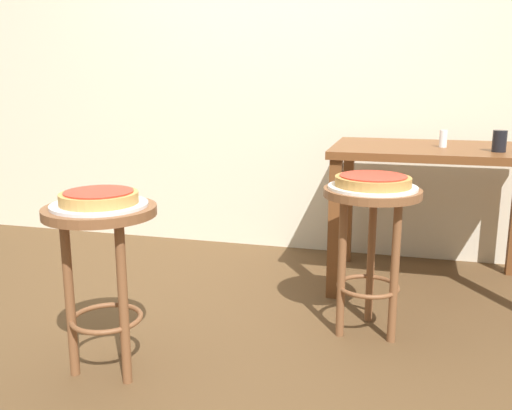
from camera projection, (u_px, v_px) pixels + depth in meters
ground_plane at (191, 356)px, 2.33m from camera, size 6.00×6.00×0.00m
back_wall at (282, 16)px, 3.55m from camera, size 6.00×0.10×3.00m
stool_foreground at (102, 249)px, 2.11m from camera, size 0.42×0.42×0.66m
serving_plate_foreground at (99, 205)px, 2.08m from camera, size 0.36×0.36×0.01m
pizza_foreground at (99, 197)px, 2.07m from camera, size 0.29×0.29×0.05m
stool_middle at (371, 225)px, 2.44m from camera, size 0.42×0.42×0.66m
serving_plate_middle at (373, 187)px, 2.41m from camera, size 0.38×0.38×0.01m
pizza_middle at (373, 181)px, 2.40m from camera, size 0.32×0.32×0.05m
dining_table at (434, 169)px, 2.99m from camera, size 1.06×0.72×0.77m
cup_near_edge at (500, 141)px, 2.75m from camera, size 0.07×0.07×0.10m
condiment_shaker at (443, 139)px, 2.93m from camera, size 0.04×0.04×0.09m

